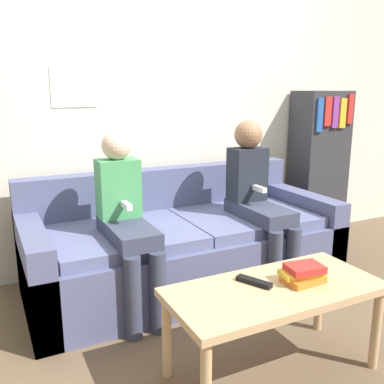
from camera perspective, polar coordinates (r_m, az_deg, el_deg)
The scene contains 9 objects.
ground_plane at distance 2.57m, azimuth 4.29°, elevation -16.60°, with size 10.00×10.00×0.00m, color brown.
wall_back at distance 3.21m, azimuth -5.45°, elevation 13.59°, with size 8.00×0.06×2.60m.
couch at distance 2.90m, azimuth -1.18°, elevation -7.26°, with size 2.04×0.87×0.75m.
coffee_table at distance 2.01m, azimuth 10.98°, elevation -13.62°, with size 0.98×0.46×0.43m.
person_left at distance 2.47m, azimuth -8.79°, elevation -3.07°, with size 0.24×0.59×1.06m.
person_right at distance 2.86m, azimuth 8.71°, elevation -0.29°, with size 0.24×0.59×1.09m.
tv_remote at distance 2.00m, azimuth 8.26°, elevation -11.75°, with size 0.11×0.17×0.02m.
book_stack at distance 2.05m, azimuth 14.61°, elevation -10.50°, with size 0.21×0.15×0.08m.
bookshelf at distance 3.87m, azimuth 16.45°, elevation 3.33°, with size 0.45×0.31×1.28m.
Camera 1 is at (-1.15, -1.91, 1.28)m, focal length 40.00 mm.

